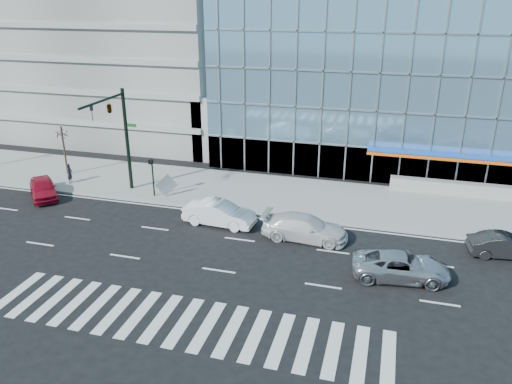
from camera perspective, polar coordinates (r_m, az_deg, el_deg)
ground at (r=32.26m, az=-1.87°, el=-5.45°), size 160.00×160.00×0.00m
sidewalk at (r=39.23m, az=1.63°, el=-0.19°), size 120.00×8.00×0.15m
theatre_building at (r=54.05m, az=21.66°, el=12.62°), size 42.00×26.00×15.00m
parking_garage at (r=60.75m, az=-13.18°, el=16.79°), size 24.00×24.00×20.00m
ramp_block at (r=49.08m, az=-2.30°, el=7.94°), size 6.00×8.00×6.00m
traffic_signal at (r=38.48m, az=-15.84°, el=8.07°), size 1.14×5.74×8.00m
ped_signal_post at (r=38.70m, az=-11.78°, el=2.30°), size 0.30×0.33×3.00m
street_tree_near at (r=45.26m, az=-21.31°, el=6.27°), size 1.10×1.10×4.23m
silver_suv at (r=28.95m, az=16.26°, el=-8.16°), size 5.57×3.08×1.48m
white_suv at (r=32.14m, az=5.60°, el=-4.06°), size 5.58×2.38×1.60m
white_sedan at (r=34.03m, az=-4.21°, el=-2.46°), size 5.06×2.07×1.63m
dark_sedan at (r=33.49m, az=26.64°, el=-5.52°), size 4.48×2.07×1.42m
red_sedan at (r=41.80m, az=-23.18°, el=0.40°), size 4.33×4.48×1.51m
pedestrian at (r=43.77m, az=-20.52°, el=2.02°), size 0.52×0.67×1.65m
tilted_panel at (r=38.83m, az=-10.20°, el=0.78°), size 1.35×1.30×1.82m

